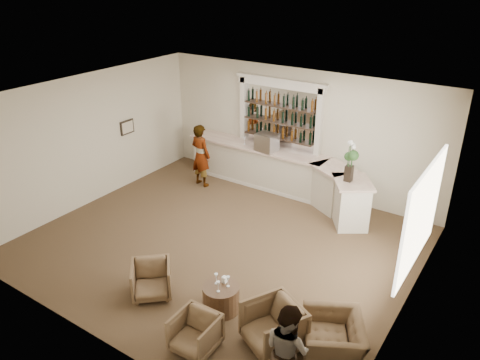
# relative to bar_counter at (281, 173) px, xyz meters

# --- Properties ---
(ground) EXTENTS (8.00, 8.00, 0.00)m
(ground) POSITION_rel_bar_counter_xyz_m (0.16, -3.00, -0.57)
(ground) COLOR brown
(ground) RESTS_ON ground
(room_shell) EXTENTS (8.04, 7.02, 3.32)m
(room_shell) POSITION_rel_bar_counter_xyz_m (0.33, -2.29, 1.77)
(room_shell) COLOR beige
(room_shell) RESTS_ON ground
(bar_counter) EXTENTS (5.72, 1.80, 1.14)m
(bar_counter) POSITION_rel_bar_counter_xyz_m (0.00, 0.00, 0.00)
(bar_counter) COLOR beige
(bar_counter) RESTS_ON ground
(back_bar_alcove) EXTENTS (2.64, 0.25, 3.00)m
(back_bar_alcove) POSITION_rel_bar_counter_xyz_m (-0.34, 0.41, 1.46)
(back_bar_alcove) COLOR white
(back_bar_alcove) RESTS_ON ground
(cocktail_table) EXTENTS (0.66, 0.66, 0.50)m
(cocktail_table) POSITION_rel_bar_counter_xyz_m (1.46, -4.77, -0.32)
(cocktail_table) COLOR brown
(cocktail_table) RESTS_ON ground
(sommelier) EXTENTS (0.70, 0.52, 1.76)m
(sommelier) POSITION_rel_bar_counter_xyz_m (-2.09, -0.81, 0.31)
(sommelier) COLOR gray
(sommelier) RESTS_ON ground
(guest) EXTENTS (0.89, 0.80, 1.50)m
(guest) POSITION_rel_bar_counter_xyz_m (3.25, -5.64, 0.18)
(guest) COLOR gray
(guest) RESTS_ON ground
(armchair_left) EXTENTS (1.02, 1.02, 0.67)m
(armchair_left) POSITION_rel_bar_counter_xyz_m (0.14, -5.15, -0.24)
(armchair_left) COLOR brown
(armchair_left) RESTS_ON ground
(armchair_center) EXTENTS (0.70, 0.72, 0.64)m
(armchair_center) POSITION_rel_bar_counter_xyz_m (1.67, -5.77, -0.26)
(armchair_center) COLOR brown
(armchair_center) RESTS_ON ground
(armchair_right) EXTENTS (1.15, 1.16, 0.79)m
(armchair_right) POSITION_rel_bar_counter_xyz_m (2.67, -5.02, -0.18)
(armchair_right) COLOR brown
(armchair_right) RESTS_ON ground
(armchair_far) EXTENTS (1.30, 1.35, 0.68)m
(armchair_far) POSITION_rel_bar_counter_xyz_m (3.56, -4.69, -0.24)
(armchair_far) COLOR brown
(armchair_far) RESTS_ON ground
(espresso_machine) EXTENTS (0.57, 0.50, 0.47)m
(espresso_machine) POSITION_rel_bar_counter_xyz_m (-0.43, -0.06, 0.80)
(espresso_machine) COLOR silver
(espresso_machine) RESTS_ON bar_counter
(flower_vase) EXTENTS (0.26, 0.26, 0.99)m
(flower_vase) POSITION_rel_bar_counter_xyz_m (2.11, -0.67, 1.12)
(flower_vase) COLOR black
(flower_vase) RESTS_ON bar_counter
(wine_glass_bar_left) EXTENTS (0.07, 0.07, 0.21)m
(wine_glass_bar_left) POSITION_rel_bar_counter_xyz_m (-1.19, 0.02, 0.67)
(wine_glass_bar_left) COLOR white
(wine_glass_bar_left) RESTS_ON bar_counter
(wine_glass_bar_right) EXTENTS (0.07, 0.07, 0.21)m
(wine_glass_bar_right) POSITION_rel_bar_counter_xyz_m (-0.33, -0.05, 0.67)
(wine_glass_bar_right) COLOR white
(wine_glass_bar_right) RESTS_ON bar_counter
(wine_glass_tbl_a) EXTENTS (0.07, 0.07, 0.21)m
(wine_glass_tbl_a) POSITION_rel_bar_counter_xyz_m (1.34, -4.74, 0.03)
(wine_glass_tbl_a) COLOR white
(wine_glass_tbl_a) RESTS_ON cocktail_table
(wine_glass_tbl_b) EXTENTS (0.07, 0.07, 0.21)m
(wine_glass_tbl_b) POSITION_rel_bar_counter_xyz_m (1.56, -4.69, 0.03)
(wine_glass_tbl_b) COLOR white
(wine_glass_tbl_b) RESTS_ON cocktail_table
(wine_glass_tbl_c) EXTENTS (0.07, 0.07, 0.21)m
(wine_glass_tbl_c) POSITION_rel_bar_counter_xyz_m (1.50, -4.90, 0.03)
(wine_glass_tbl_c) COLOR white
(wine_glass_tbl_c) RESTS_ON cocktail_table
(napkin_holder) EXTENTS (0.08, 0.08, 0.12)m
(napkin_holder) POSITION_rel_bar_counter_xyz_m (1.44, -4.63, -0.01)
(napkin_holder) COLOR white
(napkin_holder) RESTS_ON cocktail_table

